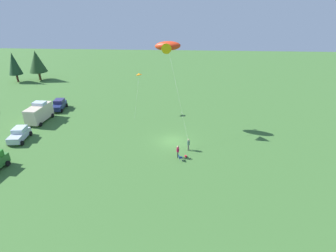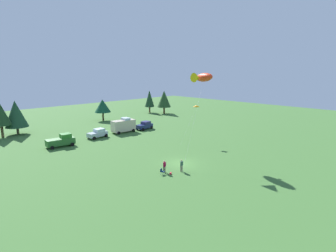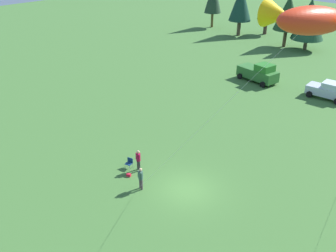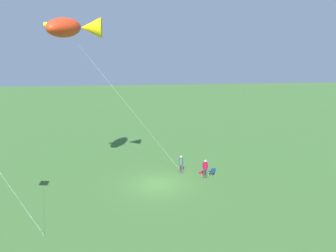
# 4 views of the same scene
# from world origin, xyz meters

# --- Properties ---
(ground_plane) EXTENTS (160.00, 160.00, 0.00)m
(ground_plane) POSITION_xyz_m (0.00, 0.00, 0.00)
(ground_plane) COLOR #3C682E
(person_kite_flyer) EXTENTS (0.53, 0.38, 1.74)m
(person_kite_flyer) POSITION_xyz_m (-2.37, -2.33, 1.02)
(person_kite_flyer) COLOR #4F3E45
(person_kite_flyer) RESTS_ON ground
(folding_chair) EXTENTS (0.60, 0.60, 0.82)m
(folding_chair) POSITION_xyz_m (-5.10, -1.20, 0.49)
(folding_chair) COLOR navy
(folding_chair) RESTS_ON ground
(person_spectator) EXTENTS (0.50, 0.37, 1.74)m
(person_spectator) POSITION_xyz_m (-4.35, -0.89, 1.02)
(person_spectator) COLOR #343430
(person_spectator) RESTS_ON ground
(backpack_on_grass) EXTENTS (0.38, 0.34, 0.22)m
(backpack_on_grass) POSITION_xyz_m (-4.22, -1.98, 0.11)
(backpack_on_grass) COLOR red
(backpack_on_grass) RESTS_ON ground
(truck_green_flatbed) EXTENTS (5.18, 2.84, 2.34)m
(truck_green_flatbed) POSITION_xyz_m (-9.22, 21.97, 1.10)
(truck_green_flatbed) COLOR #2E672A
(truck_green_flatbed) RESTS_ON ground
(car_silver_compact) EXTENTS (4.38, 2.61, 1.89)m
(car_silver_compact) POSITION_xyz_m (-0.98, 23.07, 0.95)
(car_silver_compact) COLOR #B2BEC8
(car_silver_compact) RESTS_ON ground
(van_camper_beige) EXTENTS (5.53, 2.90, 3.34)m
(van_camper_beige) POSITION_xyz_m (5.86, 23.42, 1.64)
(van_camper_beige) COLOR beige
(van_camper_beige) RESTS_ON ground
(car_navy_hatch) EXTENTS (4.36, 2.57, 1.89)m
(car_navy_hatch) POSITION_xyz_m (11.42, 22.52, 0.95)
(car_navy_hatch) COLOR navy
(car_navy_hatch) RESTS_ON ground
(treeline_distant) EXTENTS (66.84, 9.30, 8.50)m
(treeline_distant) POSITION_xyz_m (-2.77, 38.79, 4.87)
(treeline_distant) COLOR #4E411F
(treeline_distant) RESTS_ON ground
(kite_large_fish) EXTENTS (10.65, 6.11, 13.71)m
(kite_large_fish) POSITION_xyz_m (6.25, 1.19, 12.85)
(kite_large_fish) COLOR red
(kite_large_fish) RESTS_ON ground
(kite_delta_orange) EXTENTS (4.45, 1.19, 7.43)m
(kite_delta_orange) POSITION_xyz_m (11.58, 6.71, 7.13)
(kite_delta_orange) COLOR orange
(kite_delta_orange) RESTS_ON ground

